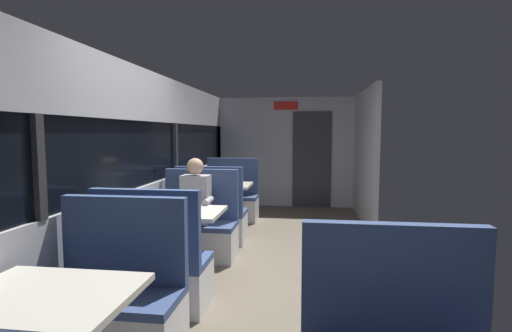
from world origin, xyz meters
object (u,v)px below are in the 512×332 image
Objects in this scene: bench_mid_window_facing_end at (154,272)px; bench_far_window_facing_entry at (231,201)px; dining_table_near_window at (46,312)px; bench_far_window_facing_end at (212,219)px; seated_passenger at (197,216)px; bench_mid_window_facing_entry at (199,231)px; dining_table_mid_window at (180,220)px; dining_table_far_window at (223,190)px; coffee_cup_primary at (181,205)px; bench_near_window_facing_entry at (115,308)px.

bench_far_window_facing_entry is at bearing 90.00° from bench_mid_window_facing_end.
bench_far_window_facing_end reaches higher than dining_table_near_window.
seated_passenger is at bearing 90.00° from dining_table_near_window.
bench_mid_window_facing_entry is 0.87× the size of seated_passenger.
dining_table_far_window is (0.00, 2.09, 0.00)m from dining_table_mid_window.
bench_mid_window_facing_end is at bearing -90.00° from bench_mid_window_facing_entry.
bench_mid_window_facing_entry reaches higher than dining_table_near_window.
bench_mid_window_facing_entry is 0.77m from coffee_cup_primary.
bench_mid_window_facing_end reaches higher than dining_table_near_window.
dining_table_near_window is 0.82× the size of bench_mid_window_facing_entry.
dining_table_mid_window is at bearing -90.00° from bench_far_window_facing_entry.
bench_mid_window_facing_entry reaches higher than coffee_cup_primary.
dining_table_near_window is 0.77m from bench_near_window_facing_entry.
bench_far_window_facing_end is 1.00× the size of bench_far_window_facing_entry.
dining_table_far_window is at bearing 90.00° from dining_table_near_window.
dining_table_mid_window is (0.00, 2.09, 0.00)m from dining_table_near_window.
bench_near_window_facing_entry reaches higher than dining_table_far_window.
bench_near_window_facing_entry is 1.00× the size of bench_mid_window_facing_entry.
bench_far_window_facing_entry reaches higher than dining_table_mid_window.
dining_table_near_window is 4.18m from dining_table_far_window.
bench_mid_window_facing_end is 2.81m from dining_table_far_window.
bench_near_window_facing_entry is at bearing -90.00° from dining_table_mid_window.
dining_table_mid_window is 2.09m from dining_table_far_window.
dining_table_far_window is at bearing 90.00° from bench_mid_window_facing_end.
seated_passenger reaches higher than bench_mid_window_facing_end.
dining_table_near_window is at bearing -90.00° from bench_mid_window_facing_entry.
dining_table_mid_window is 0.82× the size of bench_far_window_facing_entry.
bench_far_window_facing_entry is at bearing 89.76° from coffee_cup_primary.
coffee_cup_primary is at bearing -91.19° from seated_passenger.
bench_mid_window_facing_end is at bearing -90.00° from bench_far_window_facing_end.
bench_mid_window_facing_end is at bearing -90.00° from seated_passenger.
bench_mid_window_facing_end is 2.09m from bench_far_window_facing_end.
bench_mid_window_facing_entry is 2.09m from bench_far_window_facing_entry.
bench_mid_window_facing_entry is at bearing 90.00° from bench_near_window_facing_entry.
bench_mid_window_facing_entry is (0.00, 2.79, -0.31)m from dining_table_near_window.
dining_table_near_window and dining_table_far_window have the same top height.
dining_table_far_window is at bearing 90.00° from dining_table_mid_window.
dining_table_near_window is 1.43m from bench_mid_window_facing_end.
dining_table_far_window is 0.82× the size of bench_far_window_facing_end.
bench_mid_window_facing_entry is (0.00, 0.70, -0.31)m from dining_table_mid_window.
bench_mid_window_facing_end is 3.49m from bench_far_window_facing_entry.
dining_table_far_window is 0.71× the size of seated_passenger.
bench_mid_window_facing_end and bench_far_window_facing_end have the same top height.
bench_mid_window_facing_end is 1.34m from seated_passenger.
dining_table_mid_window is (0.00, 1.39, 0.31)m from bench_near_window_facing_entry.
dining_table_mid_window is 10.00× the size of coffee_cup_primary.
seated_passenger is (0.00, -1.46, -0.10)m from dining_table_far_window.
dining_table_near_window and dining_table_mid_window have the same top height.
dining_table_far_window is 0.77m from bench_far_window_facing_entry.
bench_near_window_facing_entry is 1.00× the size of bench_far_window_facing_entry.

